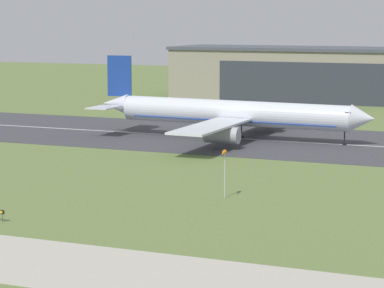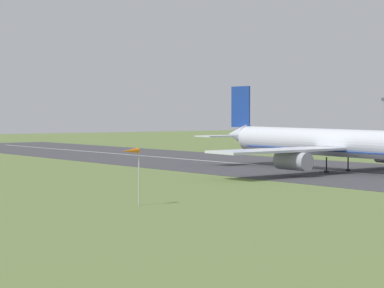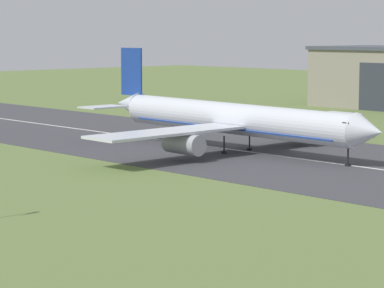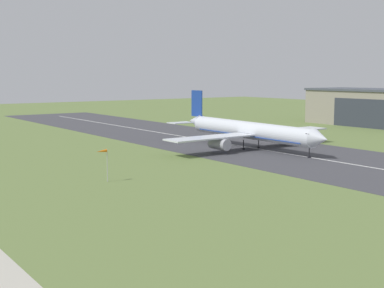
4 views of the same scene
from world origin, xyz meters
name	(u,v)px [view 2 (image 2 of 4)]	position (x,y,z in m)	size (l,w,h in m)	color
ground_plane	(118,200)	(0.00, 56.78, 0.00)	(607.97, 607.97, 0.00)	olive
airplane_landing	(334,144)	(-14.77, 112.13, 5.19)	(57.55, 58.34, 16.40)	silver
windsock_pole	(131,154)	(5.90, 54.93, 5.99)	(1.13, 2.77, 6.67)	#B7B7BC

